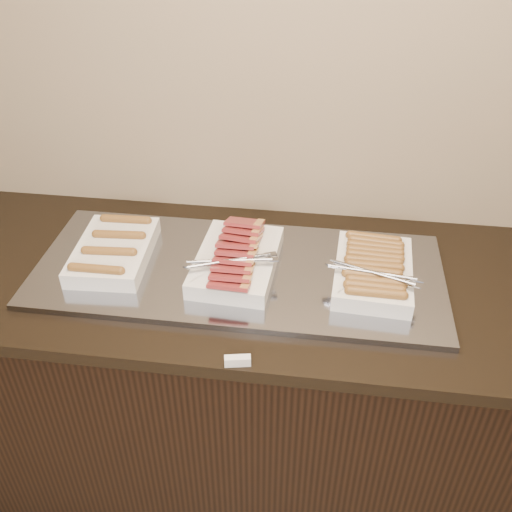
{
  "coord_description": "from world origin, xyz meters",
  "views": [
    {
      "loc": [
        0.23,
        0.81,
        1.94
      ],
      "look_at": [
        0.05,
        2.13,
        0.97
      ],
      "focal_mm": 40.0,
      "sensor_mm": 36.0,
      "label": 1
    }
  ],
  "objects": [
    {
      "name": "dish_center",
      "position": [
        -0.01,
        2.13,
        0.95
      ],
      "size": [
        0.27,
        0.36,
        0.09
      ],
      "rotation": [
        0.0,
        0.0,
        -0.06
      ],
      "color": "white",
      "rests_on": "warming_tray"
    },
    {
      "name": "dish_right",
      "position": [
        0.39,
        2.13,
        0.96
      ],
      "size": [
        0.27,
        0.33,
        0.08
      ],
      "rotation": [
        0.0,
        0.0,
        -0.05
      ],
      "color": "white",
      "rests_on": "warming_tray"
    },
    {
      "name": "dish_left",
      "position": [
        -0.38,
        2.13,
        0.95
      ],
      "size": [
        0.23,
        0.33,
        0.07
      ],
      "rotation": [
        0.0,
        0.0,
        0.05
      ],
      "color": "white",
      "rests_on": "warming_tray"
    },
    {
      "name": "counter",
      "position": [
        0.0,
        2.13,
        0.45
      ],
      "size": [
        2.06,
        0.76,
        0.9
      ],
      "color": "black",
      "rests_on": "ground"
    },
    {
      "name": "warming_tray",
      "position": [
        -0.0,
        2.13,
        0.91
      ],
      "size": [
        1.2,
        0.5,
        0.02
      ],
      "primitive_type": "cube",
      "color": "gray",
      "rests_on": "counter"
    },
    {
      "name": "label_holder",
      "position": [
        0.05,
        1.77,
        0.91
      ],
      "size": [
        0.07,
        0.03,
        0.03
      ],
      "primitive_type": "cube",
      "rotation": [
        0.0,
        0.0,
        0.19
      ],
      "color": "white",
      "rests_on": "counter"
    }
  ]
}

